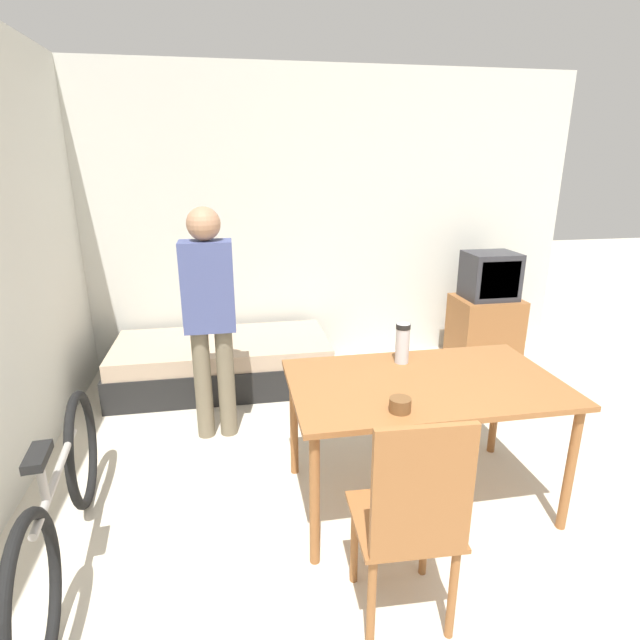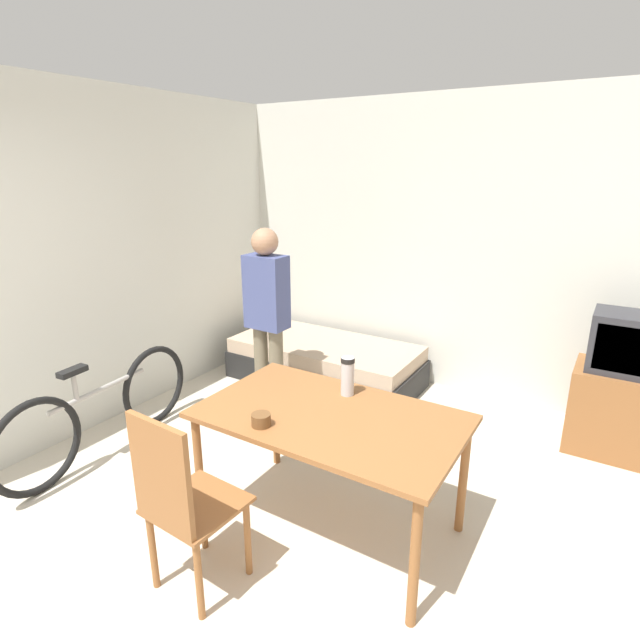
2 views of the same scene
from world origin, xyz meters
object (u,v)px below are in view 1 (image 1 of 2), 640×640
at_px(bicycle, 62,507).
at_px(tv, 486,315).
at_px(daybed, 223,363).
at_px(thermos_flask, 403,341).
at_px(wooden_chair, 412,516).
at_px(person_standing, 210,310).
at_px(dining_table, 424,393).
at_px(mate_bowl, 399,405).

bearing_deg(bicycle, tv, 32.50).
xyz_separation_m(daybed, thermos_flask, (1.08, -1.52, 0.68)).
bearing_deg(wooden_chair, person_standing, 114.78).
height_order(bicycle, person_standing, person_standing).
bearing_deg(tv, daybed, -178.54).
distance_m(daybed, person_standing, 1.13).
xyz_separation_m(tv, person_standing, (-2.54, -0.92, 0.46)).
distance_m(wooden_chair, bicycle, 1.63).
height_order(tv, person_standing, person_standing).
height_order(daybed, bicycle, bicycle).
height_order(tv, dining_table, tv).
distance_m(tv, thermos_flask, 2.16).
bearing_deg(mate_bowl, daybed, 112.41).
height_order(tv, bicycle, tv).
height_order(daybed, dining_table, dining_table).
distance_m(dining_table, bicycle, 1.89).
xyz_separation_m(daybed, wooden_chair, (0.76, -2.60, 0.36)).
height_order(dining_table, wooden_chair, wooden_chair).
xyz_separation_m(daybed, dining_table, (1.12, -1.80, 0.48)).
xyz_separation_m(tv, bicycle, (-3.22, -2.05, -0.14)).
bearing_deg(dining_table, mate_bowl, -129.27).
bearing_deg(daybed, thermos_flask, -54.72).
bearing_deg(person_standing, wooden_chair, -65.22).
bearing_deg(mate_bowl, thermos_flask, 69.89).
xyz_separation_m(tv, thermos_flask, (-1.41, -1.59, 0.40)).
relative_size(bicycle, mate_bowl, 16.43).
relative_size(wooden_chair, mate_bowl, 9.71).
distance_m(dining_table, wooden_chair, 0.89).
bearing_deg(daybed, dining_table, -58.08).
bearing_deg(tv, thermos_flask, -131.63).
bearing_deg(bicycle, thermos_flask, 14.41).
bearing_deg(dining_table, tv, 53.58).
distance_m(bicycle, mate_bowl, 1.66).
bearing_deg(thermos_flask, mate_bowl, -110.11).
height_order(dining_table, person_standing, person_standing).
bearing_deg(tv, bicycle, -147.50).
distance_m(daybed, wooden_chair, 2.73).
xyz_separation_m(daybed, bicycle, (-0.73, -1.99, 0.14)).
bearing_deg(daybed, person_standing, -93.05).
height_order(bicycle, mate_bowl, mate_bowl).
bearing_deg(mate_bowl, bicycle, 175.96).
height_order(daybed, thermos_flask, thermos_flask).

